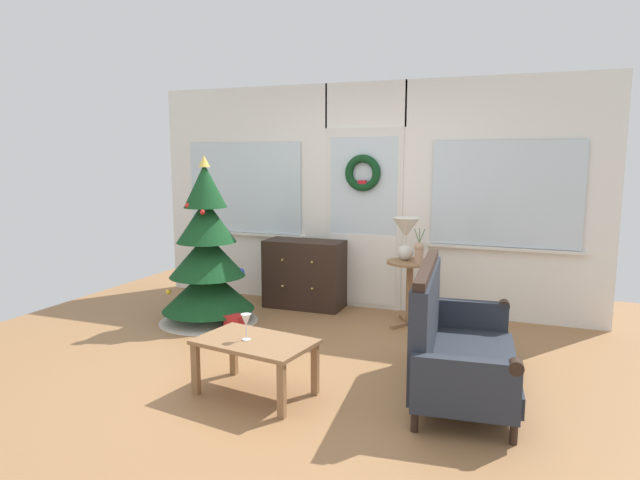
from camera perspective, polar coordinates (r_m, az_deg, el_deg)
ground_plane at (r=4.76m, az=-3.04°, el=-12.92°), size 6.76×6.76×0.00m
back_wall_with_door at (r=6.39m, az=4.58°, el=4.47°), size 5.20×0.19×2.55m
christmas_tree at (r=5.98m, az=-11.43°, el=-2.34°), size 1.04×1.04×1.75m
dresser_cabinet at (r=6.46m, az=-1.59°, el=-3.47°), size 0.91×0.45×0.78m
settee_sofa at (r=4.31m, az=13.26°, el=-10.15°), size 0.85×1.57×0.96m
side_table at (r=5.83m, az=9.14°, el=-4.02°), size 0.50×0.48×0.67m
table_lamp at (r=5.79m, az=8.76°, el=0.73°), size 0.28×0.28×0.44m
flower_vase at (r=5.69m, az=10.07°, el=-1.16°), size 0.11×0.10×0.35m
coffee_table at (r=4.18m, az=-6.65°, el=-10.90°), size 0.91×0.64×0.42m
wine_glass at (r=4.12m, az=-7.56°, el=-8.21°), size 0.08×0.08×0.20m
gift_box at (r=5.73m, az=-8.71°, el=-8.35°), size 0.17×0.15×0.17m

